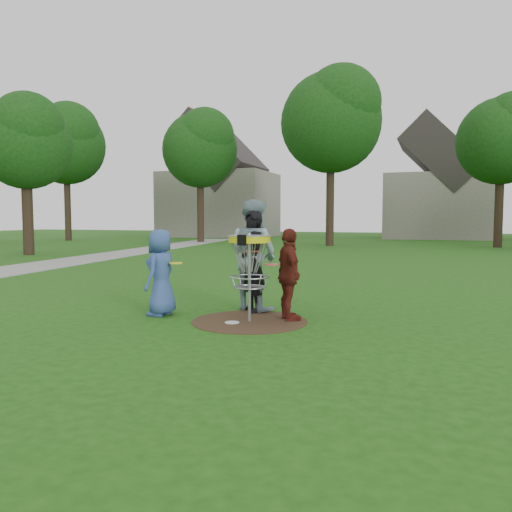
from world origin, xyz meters
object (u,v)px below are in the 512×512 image
(player_blue, at_px, (161,272))
(player_maroon, at_px, (289,275))
(disc_golf_basket, at_px, (249,256))
(player_black, at_px, (252,262))
(player_grey, at_px, (253,255))

(player_blue, distance_m, player_maroon, 2.13)
(disc_golf_basket, bearing_deg, player_black, 107.07)
(player_black, relative_size, player_maroon, 1.20)
(player_maroon, xyz_separation_m, disc_golf_basket, (-0.55, -0.30, 0.30))
(player_black, bearing_deg, disc_golf_basket, -23.04)
(player_blue, relative_size, player_grey, 0.74)
(player_black, bearing_deg, player_maroon, 19.35)
(player_maroon, bearing_deg, player_blue, 64.24)
(disc_golf_basket, bearing_deg, player_maroon, 29.08)
(player_maroon, bearing_deg, player_black, 25.48)
(player_maroon, distance_m, disc_golf_basket, 0.69)
(player_grey, bearing_deg, player_blue, 60.66)
(player_blue, distance_m, player_black, 1.54)
(player_blue, height_order, disc_golf_basket, player_blue)
(player_grey, xyz_separation_m, player_maroon, (0.84, -0.69, -0.24))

